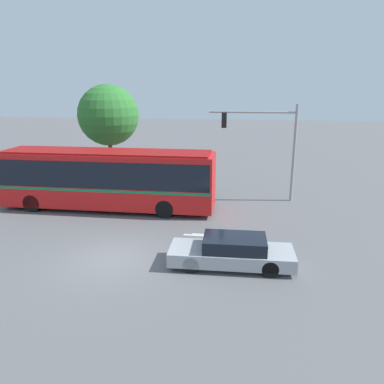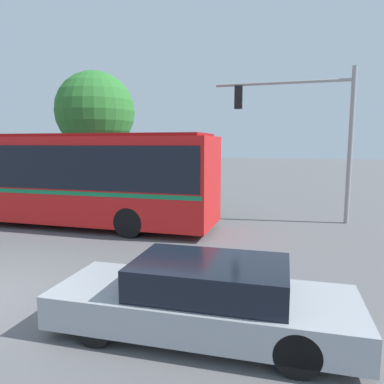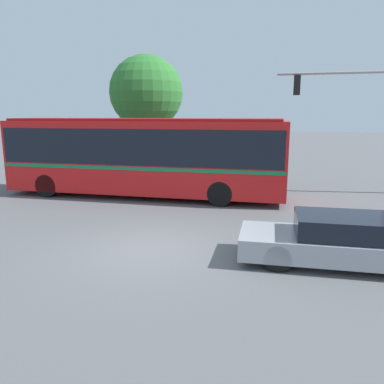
# 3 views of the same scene
# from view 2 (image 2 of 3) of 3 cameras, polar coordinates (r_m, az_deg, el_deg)

# --- Properties ---
(city_bus) EXTENTS (12.25, 2.78, 3.40)m
(city_bus) POSITION_cam_2_polar(r_m,az_deg,el_deg) (14.57, -20.76, 2.75)
(city_bus) COLOR red
(city_bus) RESTS_ON ground
(sedan_foreground) EXTENTS (4.93, 1.92, 1.21)m
(sedan_foreground) POSITION_cam_2_polar(r_m,az_deg,el_deg) (6.07, 1.99, -16.52)
(sedan_foreground) COLOR #9EA3A8
(sedan_foreground) RESTS_ON ground
(traffic_light_pole) EXTENTS (5.27, 0.24, 5.89)m
(traffic_light_pole) POSITION_cam_2_polar(r_m,az_deg,el_deg) (14.82, 18.52, 10.43)
(traffic_light_pole) COLOR gray
(traffic_light_pole) RESTS_ON ground
(flowering_hedge) EXTENTS (7.04, 1.17, 1.65)m
(flowering_hedge) POSITION_cam_2_polar(r_m,az_deg,el_deg) (18.32, -7.42, 0.59)
(flowering_hedge) COLOR #286028
(flowering_hedge) RESTS_ON ground
(street_tree_left) EXTENTS (4.45, 4.45, 7.08)m
(street_tree_left) POSITION_cam_2_polar(r_m,az_deg,el_deg) (21.61, -15.06, 12.20)
(street_tree_left) COLOR brown
(street_tree_left) RESTS_ON ground
(lane_stripe_near) EXTENTS (2.40, 0.16, 0.01)m
(lane_stripe_near) POSITION_cam_2_polar(r_m,az_deg,el_deg) (9.15, -1.11, -11.83)
(lane_stripe_near) COLOR silver
(lane_stripe_near) RESTS_ON ground
(lane_stripe_mid) EXTENTS (2.40, 0.16, 0.01)m
(lane_stripe_mid) POSITION_cam_2_polar(r_m,az_deg,el_deg) (9.18, 1.45, -11.78)
(lane_stripe_mid) COLOR silver
(lane_stripe_mid) RESTS_ON ground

